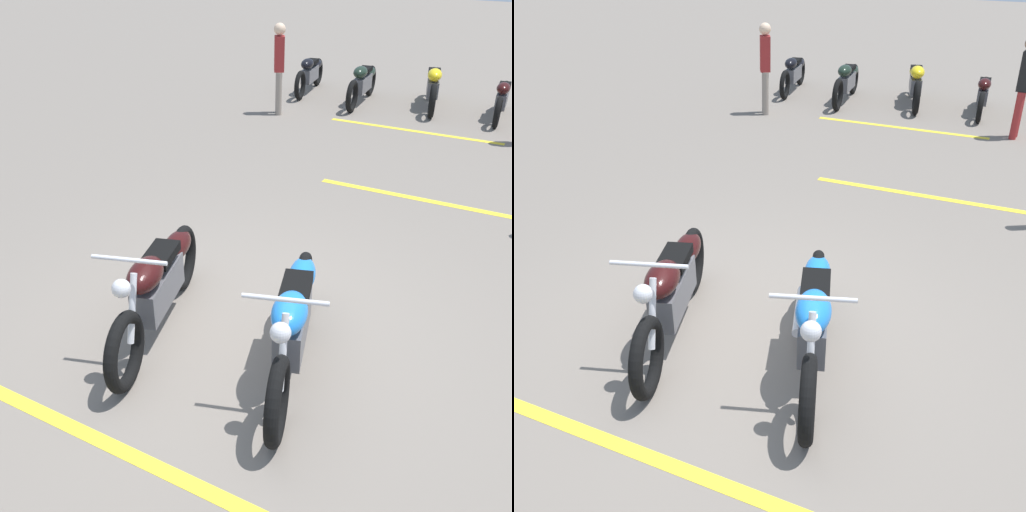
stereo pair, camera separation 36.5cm
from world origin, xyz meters
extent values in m
plane|color=slate|center=(0.00, 0.00, 0.00)|extent=(60.00, 60.00, 0.00)
torus|color=black|center=(-1.03, -0.91, 0.34)|extent=(0.67, 0.32, 0.67)
torus|color=black|center=(0.45, -0.40, 0.34)|extent=(0.67, 0.32, 0.67)
cube|color=#59595E|center=(-0.24, -0.64, 0.42)|extent=(0.87, 0.48, 0.32)
ellipsoid|color=blue|center=(-0.50, -0.73, 0.72)|extent=(0.58, 0.44, 0.24)
ellipsoid|color=blue|center=(0.30, -0.45, 0.56)|extent=(0.61, 0.41, 0.22)
cube|color=black|center=(-0.12, -0.60, 0.70)|extent=(0.49, 0.37, 0.09)
cylinder|color=silver|center=(-0.81, -0.84, 0.60)|extent=(0.27, 0.14, 0.56)
cylinder|color=silver|center=(-0.76, -0.82, 1.02)|extent=(0.24, 0.60, 0.04)
sphere|color=silver|center=(-0.95, -0.89, 0.88)|extent=(0.15, 0.15, 0.15)
cylinder|color=silver|center=(0.09, -0.38, 0.26)|extent=(0.69, 0.32, 0.09)
torus|color=black|center=(-1.14, 0.40, 0.34)|extent=(0.67, 0.32, 0.67)
torus|color=black|center=(0.34, 0.91, 0.34)|extent=(0.67, 0.32, 0.67)
cube|color=#59595E|center=(-0.35, 0.67, 0.42)|extent=(0.87, 0.48, 0.32)
ellipsoid|color=black|center=(-0.61, 0.59, 0.72)|extent=(0.58, 0.43, 0.24)
ellipsoid|color=black|center=(0.19, 0.86, 0.56)|extent=(0.61, 0.41, 0.22)
cube|color=black|center=(-0.23, 0.72, 0.70)|extent=(0.49, 0.37, 0.09)
cylinder|color=silver|center=(-0.92, 0.48, 0.60)|extent=(0.27, 0.14, 0.56)
cylinder|color=silver|center=(-0.87, 0.50, 1.02)|extent=(0.24, 0.60, 0.04)
sphere|color=silver|center=(-1.06, 0.43, 0.88)|extent=(0.15, 0.15, 0.15)
cylinder|color=silver|center=(-0.02, 0.94, 0.26)|extent=(0.69, 0.31, 0.09)
torus|color=black|center=(7.77, -0.81, 0.29)|extent=(0.59, 0.15, 0.58)
torus|color=black|center=(9.13, -0.69, 0.29)|extent=(0.59, 0.15, 0.58)
cube|color=#59595E|center=(8.49, -0.75, 0.37)|extent=(0.75, 0.26, 0.28)
ellipsoid|color=black|center=(8.26, -0.77, 0.63)|extent=(0.47, 0.28, 0.21)
ellipsoid|color=black|center=(8.99, -0.70, 0.49)|extent=(0.51, 0.25, 0.19)
cube|color=black|center=(8.61, -0.74, 0.61)|extent=(0.40, 0.24, 0.08)
torus|color=black|center=(7.81, 0.41, 0.33)|extent=(0.67, 0.28, 0.66)
torus|color=black|center=(9.30, 0.83, 0.33)|extent=(0.67, 0.28, 0.66)
cube|color=#59595E|center=(8.61, 0.63, 0.42)|extent=(0.86, 0.43, 0.32)
ellipsoid|color=yellow|center=(8.35, 0.56, 0.71)|extent=(0.57, 0.41, 0.24)
ellipsoid|color=yellow|center=(9.15, 0.79, 0.56)|extent=(0.60, 0.38, 0.22)
cube|color=black|center=(8.73, 0.67, 0.69)|extent=(0.48, 0.35, 0.09)
torus|color=black|center=(7.42, 1.91, 0.32)|extent=(0.65, 0.18, 0.64)
torus|color=black|center=(8.90, 2.08, 0.32)|extent=(0.65, 0.18, 0.64)
cube|color=#59595E|center=(8.21, 2.00, 0.40)|extent=(0.82, 0.30, 0.31)
ellipsoid|color=black|center=(7.95, 1.97, 0.69)|extent=(0.53, 0.32, 0.23)
ellipsoid|color=black|center=(8.75, 2.06, 0.54)|extent=(0.56, 0.29, 0.21)
cube|color=black|center=(8.33, 2.01, 0.67)|extent=(0.45, 0.28, 0.09)
torus|color=black|center=(7.79, 3.25, 0.31)|extent=(0.62, 0.20, 0.62)
torus|color=black|center=(9.20, 3.49, 0.31)|extent=(0.62, 0.20, 0.62)
cube|color=#59595E|center=(8.54, 3.38, 0.39)|extent=(0.79, 0.33, 0.29)
ellipsoid|color=black|center=(8.30, 3.34, 0.66)|extent=(0.51, 0.33, 0.22)
ellipsoid|color=black|center=(9.06, 3.46, 0.51)|extent=(0.54, 0.30, 0.20)
cube|color=black|center=(8.66, 3.40, 0.64)|extent=(0.43, 0.28, 0.08)
cylinder|color=gray|center=(6.53, 3.10, 0.41)|extent=(0.12, 0.12, 0.83)
cylinder|color=gray|center=(6.68, 3.18, 0.41)|extent=(0.12, 0.12, 0.83)
cube|color=maroon|center=(6.60, 3.14, 1.16)|extent=(0.30, 0.28, 0.66)
sphere|color=beige|center=(6.60, 3.14, 1.61)|extent=(0.22, 0.22, 0.22)
cylinder|color=maroon|center=(7.18, -1.53, 0.41)|extent=(0.12, 0.12, 0.83)
cylinder|color=maroon|center=(7.01, -1.52, 0.41)|extent=(0.12, 0.12, 0.83)
cube|color=black|center=(7.09, -1.53, 1.15)|extent=(0.25, 0.21, 0.65)
cube|color=yellow|center=(-1.72, 0.37, 0.00)|extent=(0.18, 3.20, 0.01)
cube|color=yellow|center=(3.80, -0.72, 0.00)|extent=(0.18, 3.20, 0.01)
cube|color=yellow|center=(6.82, 0.44, 0.00)|extent=(0.18, 3.20, 0.01)
camera|label=1|loc=(-3.88, -2.38, 3.30)|focal=41.79mm
camera|label=2|loc=(-4.05, -2.06, 3.30)|focal=41.79mm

